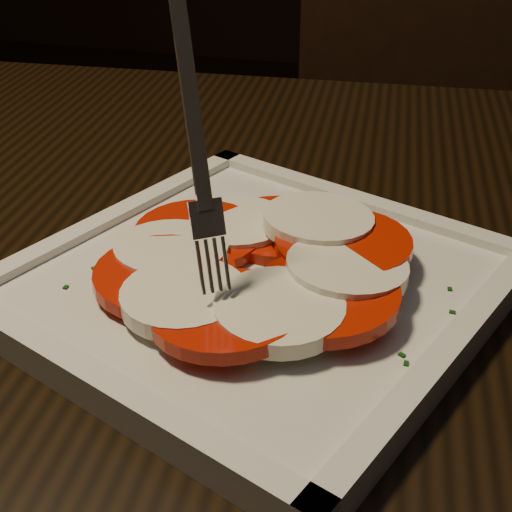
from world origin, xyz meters
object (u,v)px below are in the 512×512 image
at_px(table, 223,366).
at_px(fork, 192,133).
at_px(chair, 418,170).
at_px(plate, 256,287).

bearing_deg(table, fork, -81.43).
bearing_deg(chair, fork, -99.90).
bearing_deg(fork, chair, 47.39).
bearing_deg(table, plate, -48.56).
relative_size(table, chair, 1.35).
height_order(chair, fork, fork).
xyz_separation_m(plate, fork, (-0.03, -0.02, 0.11)).
bearing_deg(chair, table, -101.52).
distance_m(table, plate, 0.12).
height_order(chair, plate, chair).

